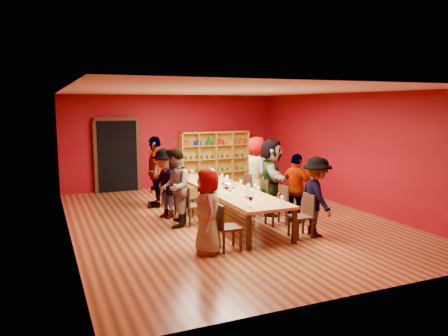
{
  "coord_description": "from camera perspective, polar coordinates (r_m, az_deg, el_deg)",
  "views": [
    {
      "loc": [
        -3.97,
        -9.2,
        2.7
      ],
      "look_at": [
        0.15,
        0.53,
        1.15
      ],
      "focal_mm": 35.0,
      "sensor_mm": 36.0,
      "label": 1
    }
  ],
  "objects": [
    {
      "name": "room_shell",
      "position": [
        10.09,
        0.4,
        1.52
      ],
      "size": [
        7.1,
        9.1,
        3.04
      ],
      "color": "brown",
      "rests_on": "ground"
    },
    {
      "name": "tasting_table",
      "position": [
        10.22,
        0.39,
        -2.95
      ],
      "size": [
        1.1,
        4.5,
        0.75
      ],
      "color": "tan",
      "rests_on": "ground"
    },
    {
      "name": "doorway",
      "position": [
        13.9,
        -13.81,
        1.58
      ],
      "size": [
        1.4,
        0.17,
        2.3
      ],
      "color": "black",
      "rests_on": "ground"
    },
    {
      "name": "shelving_unit",
      "position": [
        14.65,
        -1.28,
        1.6
      ],
      "size": [
        2.4,
        0.4,
        1.8
      ],
      "color": "gold",
      "rests_on": "ground"
    },
    {
      "name": "chair_person_left_0",
      "position": [
        8.13,
        0.09,
        -7.38
      ],
      "size": [
        0.42,
        0.42,
        0.89
      ],
      "color": "black",
      "rests_on": "ground"
    },
    {
      "name": "person_left_0",
      "position": [
        7.94,
        -2.08,
        -5.67
      ],
      "size": [
        0.57,
        0.83,
        1.55
      ],
      "primitive_type": "imported",
      "rotation": [
        0.0,
        0.0,
        -1.79
      ],
      "color": "#CF8B8A",
      "rests_on": "ground"
    },
    {
      "name": "chair_person_left_2",
      "position": [
        9.87,
        -4.29,
        -4.58
      ],
      "size": [
        0.42,
        0.42,
        0.89
      ],
      "color": "black",
      "rests_on": "ground"
    },
    {
      "name": "person_left_2",
      "position": [
        9.68,
        -6.48,
        -2.55
      ],
      "size": [
        0.75,
        0.97,
        1.76
      ],
      "primitive_type": "imported",
      "rotation": [
        0.0,
        0.0,
        -1.95
      ],
      "color": "#141B38",
      "rests_on": "ground"
    },
    {
      "name": "chair_person_left_3",
      "position": [
        10.62,
        -5.69,
        -3.68
      ],
      "size": [
        0.42,
        0.42,
        0.89
      ],
      "color": "black",
      "rests_on": "ground"
    },
    {
      "name": "person_left_3",
      "position": [
        10.45,
        -7.63,
        -2.02
      ],
      "size": [
        0.84,
        1.17,
        1.67
      ],
      "primitive_type": "imported",
      "rotation": [
        0.0,
        0.0,
        -1.16
      ],
      "color": "#CE8A91",
      "rests_on": "ground"
    },
    {
      "name": "chair_person_left_4",
      "position": [
        11.76,
        -7.45,
        -2.53
      ],
      "size": [
        0.42,
        0.42,
        0.89
      ],
      "color": "black",
      "rests_on": "ground"
    },
    {
      "name": "person_left_4",
      "position": [
        11.61,
        -8.93,
        -0.49
      ],
      "size": [
        0.78,
        1.19,
        1.88
      ],
      "primitive_type": "imported",
      "rotation": [
        0.0,
        0.0,
        -1.85
      ],
      "color": "#5677B2",
      "rests_on": "ground"
    },
    {
      "name": "chair_person_right_0",
      "position": [
        9.09,
        10.42,
        -5.83
      ],
      "size": [
        0.42,
        0.42,
        0.89
      ],
      "color": "black",
      "rests_on": "ground"
    },
    {
      "name": "person_right_0",
      "position": [
        9.18,
        12.01,
        -3.66
      ],
      "size": [
        0.62,
        1.12,
        1.64
      ],
      "primitive_type": "imported",
      "rotation": [
        0.0,
        0.0,
        1.39
      ],
      "color": "#CC8996",
      "rests_on": "ground"
    },
    {
      "name": "chair_person_right_1",
      "position": [
        9.91,
        7.24,
        -4.57
      ],
      "size": [
        0.42,
        0.42,
        0.89
      ],
      "color": "black",
      "rests_on": "ground"
    },
    {
      "name": "person_right_1",
      "position": [
        10.07,
        9.43,
        -2.66
      ],
      "size": [
        0.75,
        1.02,
        1.59
      ],
      "primitive_type": "imported",
      "rotation": [
        0.0,
        0.0,
        1.97
      ],
      "color": "#47474B",
      "rests_on": "ground"
    },
    {
      "name": "chair_person_right_2",
      "position": [
        10.7,
        4.76,
        -3.58
      ],
      "size": [
        0.42,
        0.42,
        0.89
      ],
      "color": "black",
      "rests_on": "ground"
    },
    {
      "name": "person_right_2",
      "position": [
        10.75,
        6.17,
        -1.16
      ],
      "size": [
        1.16,
        1.78,
        1.87
      ],
      "primitive_type": "imported",
      "rotation": [
        0.0,
        0.0,
        1.15
      ],
      "color": "#4D4C51",
      "rests_on": "ground"
    },
    {
      "name": "chair_person_right_3",
      "position": [
        11.51,
        2.61,
        -2.71
      ],
      "size": [
        0.42,
        0.42,
        0.89
      ],
      "color": "black",
      "rests_on": "ground"
    },
    {
      "name": "person_right_3",
      "position": [
        11.6,
        4.24,
        -0.47
      ],
      "size": [
        0.54,
        0.93,
        1.86
      ],
      "primitive_type": "imported",
      "rotation": [
        0.0,
        0.0,
        1.52
      ],
      "color": "#131934",
      "rests_on": "ground"
    },
    {
      "name": "wine_glass_0",
      "position": [
        11.73,
        -4.26,
        -0.48
      ],
      "size": [
        0.09,
        0.09,
        0.22
      ],
      "color": "white",
      "rests_on": "tasting_table"
    },
    {
      "name": "wine_glass_1",
      "position": [
        11.94,
        -1.37,
        -0.43
      ],
      "size": [
        0.07,
        0.07,
        0.18
      ],
      "color": "white",
      "rests_on": "tasting_table"
    },
    {
      "name": "wine_glass_2",
      "position": [
        9.65,
        4.11,
        -2.41
      ],
      "size": [
        0.09,
        0.09,
        0.21
      ],
      "color": "white",
      "rests_on": "tasting_table"
    },
    {
      "name": "wine_glass_3",
      "position": [
        10.96,
        -3.1,
        -1.09
      ],
      "size": [
        0.09,
        0.09,
        0.22
      ],
      "color": "white",
      "rests_on": "tasting_table"
    },
    {
      "name": "wine_glass_4",
      "position": [
        9.14,
        0.84,
        -2.96
      ],
      "size": [
        0.09,
        0.09,
        0.22
      ],
      "color": "white",
      "rests_on": "tasting_table"
    },
    {
      "name": "wine_glass_5",
      "position": [
        8.8,
        7.23,
        -3.55
      ],
      "size": [
        0.08,
        0.08,
        0.2
      ],
      "color": "white",
      "rests_on": "tasting_table"
    },
    {
      "name": "wine_glass_6",
      "position": [
        8.57,
        7.62,
        -3.93
      ],
      "size": [
        0.08,
        0.08,
        0.19
      ],
      "color": "white",
      "rests_on": "tasting_table"
    },
    {
      "name": "wine_glass_7",
      "position": [
        10.0,
        -1.07,
        -2.05
      ],
      "size": [
        0.08,
        0.08,
        0.2
      ],
      "color": "white",
      "rests_on": "tasting_table"
    },
    {
      "name": "wine_glass_8",
      "position": [
        11.67,
        -4.46,
        -0.55
      ],
      "size": [
        0.08,
        0.08,
        0.21
      ],
      "color": "white",
      "rests_on": "tasting_table"
    },
    {
      "name": "wine_glass_9",
      "position": [
        9.05,
        3.86,
        -3.26
      ],
      "size": [
        0.07,
        0.07,
        0.18
      ],
      "color": "white",
      "rests_on": "tasting_table"
    },
    {
      "name": "wine_glass_10",
      "position": [
        11.22,
        -0.27,
        -0.98
      ],
      "size": [
        0.07,
        0.07,
        0.18
      ],
      "color": "white",
      "rests_on": "tasting_table"
    },
    {
      "name": "wine_glass_11",
      "position": [
        10.99,
        0.42,
        -1.17
      ],
      "size": [
        0.07,
        0.07,
        0.18
      ],
      "color": "white",
      "rests_on": "tasting_table"
    },
    {
      "name": "wine_glass_12",
      "position": [
        9.4,
        0.36,
        -2.68
      ],
      "size": [
        0.08,
        0.08,
        0.21
      ],
      "color": "white",
      "rests_on": "tasting_table"
    },
    {
      "name": "wine_glass_13",
      "position": [
        10.39,
        2.09,
        -1.7
      ],
      "size": [
        0.08,
        0.08,
        0.19
      ],
      "color": "white",
      "rests_on": "tasting_table"
    },
    {
      "name": "wine_glass_14",
      "position": [
        10.82,
        -2.98,
        -1.36
      ],
      "size": [
        0.07,
        0.07,
        0.18
      ],
      "color": "white",
      "rests_on": "tasting_table"
    },
    {
      "name": "wine_glass_15",
      "position": [
        9.37,
        4.51,
        -2.72
      ],
      "size": [
        0.09,
        0.09,
        0.21
      ],
      "color": "white",
      "rests_on": "tasting_table"
    },
    {
      "name": "wine_glass_16",
      "position": [
        8.48,
        3.04,
        -3.87
      ],
      "size": [
        0.09,
        0.09,
        0.22
      ],
      "color": "white",
      "rests_on": "tasting_table"
    },
    {
      "name": "wine_glass_17",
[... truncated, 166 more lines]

